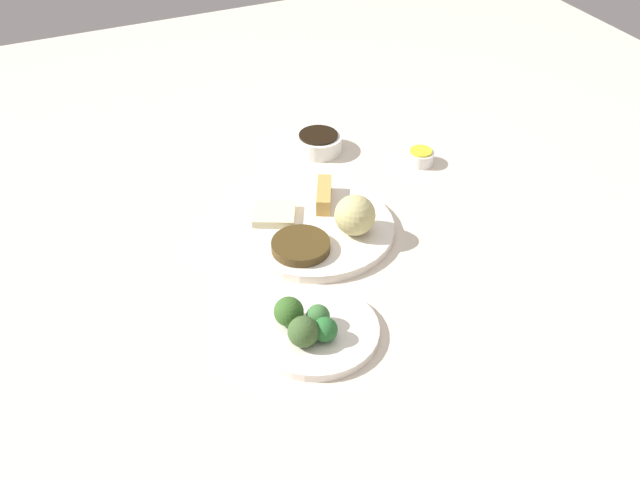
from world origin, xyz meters
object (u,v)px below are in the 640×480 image
(main_plate, at_px, (314,228))
(sauce_ramekin_hot_mustard, at_px, (420,158))
(soy_sauce_bowl, at_px, (318,143))
(broccoli_plate, at_px, (316,331))

(main_plate, height_order, sauce_ramekin_hot_mustard, sauce_ramekin_hot_mustard)
(main_plate, distance_m, soy_sauce_bowl, 0.28)
(main_plate, height_order, broccoli_plate, main_plate)
(main_plate, bearing_deg, sauce_ramekin_hot_mustard, -67.48)
(sauce_ramekin_hot_mustard, bearing_deg, soy_sauce_bowl, 51.80)
(main_plate, bearing_deg, soy_sauce_bowl, -26.10)
(main_plate, relative_size, broccoli_plate, 1.49)
(main_plate, xyz_separation_m, soy_sauce_bowl, (0.25, -0.12, 0.01))
(main_plate, distance_m, broccoli_plate, 0.26)
(soy_sauce_bowl, bearing_deg, main_plate, 153.90)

